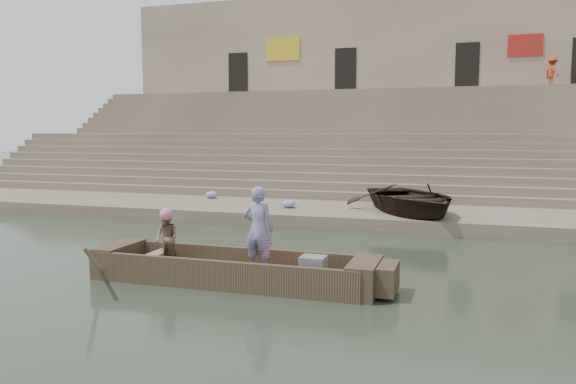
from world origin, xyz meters
The scene contains 14 objects.
ground centered at (0.00, 0.00, 0.00)m, with size 120.00×120.00×0.00m, color #293326.
lower_landing centered at (0.00, 8.00, 0.20)m, with size 32.00×4.00×0.40m, color #84715E.
mid_landing centered at (0.00, 15.50, 1.40)m, with size 32.00×3.00×2.80m, color #84715E.
upper_landing centered at (0.00, 22.50, 2.60)m, with size 32.00×3.00×5.20m, color #84715E.
ghat_steps centered at (0.00, 17.19, 1.80)m, with size 32.00×11.00×5.20m.
building_wall centered at (0.00, 26.50, 5.60)m, with size 32.00×5.07×11.20m.
main_rowboat centered at (0.88, -0.11, 0.11)m, with size 5.00×1.30×0.22m, color brown.
rowboat_trim centered at (1.09, -0.11, 0.31)m, with size 6.04×2.63×1.76m.
standing_man centered at (1.36, 0.01, 1.05)m, with size 0.60×0.40×1.66m, color navy.
rowing_man centered at (-0.60, -0.03, 0.77)m, with size 0.53×0.41×1.09m, color #297C55.
television centered at (2.47, -0.11, 0.42)m, with size 0.46×0.42×0.40m.
beached_rowboat centered at (3.51, 7.58, 0.86)m, with size 3.18×4.45×0.92m, color #2D2116.
pedestrian centered at (9.25, 22.62, 5.99)m, with size 1.02×0.58×1.57m, color #A3371B.
cloth_bundles centered at (-0.10, 8.31, 0.53)m, with size 8.60×2.12×0.26m.
Camera 1 is at (5.10, -9.92, 2.91)m, focal length 35.06 mm.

